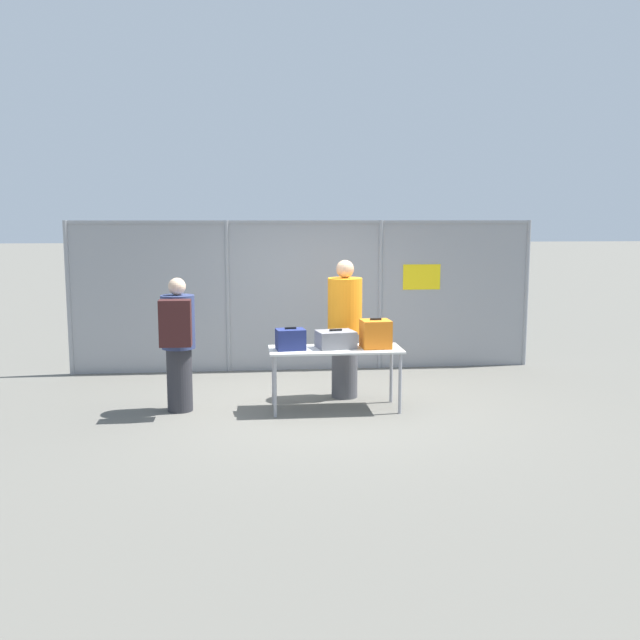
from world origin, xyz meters
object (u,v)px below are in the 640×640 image
object	(u,v)px
traveler_hooded	(178,339)
utility_trailer	(363,329)
suitcase_grey	(336,339)
suitcase_navy	(291,339)
security_worker_near	(345,327)
inspection_table	(335,354)
suitcase_orange	(376,334)

from	to	relation	value
traveler_hooded	utility_trailer	size ratio (longest dim) A/B	0.36
suitcase_grey	utility_trailer	bearing A→B (deg)	75.78
suitcase_navy	security_worker_near	size ratio (longest dim) A/B	0.20
suitcase_navy	security_worker_near	bearing A→B (deg)	39.74
security_worker_near	suitcase_navy	bearing A→B (deg)	20.79
inspection_table	suitcase_grey	distance (m)	0.18
inspection_table	utility_trailer	xyz separation A→B (m)	(0.96, 3.81, -0.30)
suitcase_grey	suitcase_orange	bearing A→B (deg)	-4.51
inspection_table	suitcase_grey	bearing A→B (deg)	80.65
traveler_hooded	security_worker_near	xyz separation A→B (m)	(2.13, 0.54, 0.03)
suitcase_orange	suitcase_grey	bearing A→B (deg)	175.49
suitcase_grey	traveler_hooded	bearing A→B (deg)	179.12
traveler_hooded	security_worker_near	bearing A→B (deg)	2.42
suitcase_grey	suitcase_orange	distance (m)	0.50
suitcase_orange	suitcase_navy	bearing A→B (deg)	-178.74
inspection_table	security_worker_near	size ratio (longest dim) A/B	0.90
suitcase_navy	suitcase_orange	world-z (taller)	suitcase_orange
inspection_table	traveler_hooded	bearing A→B (deg)	177.85
inspection_table	suitcase_grey	world-z (taller)	suitcase_grey
utility_trailer	suitcase_grey	bearing A→B (deg)	-104.22
inspection_table	suitcase_orange	bearing A→B (deg)	0.44
suitcase_grey	traveler_hooded	world-z (taller)	traveler_hooded
suitcase_navy	traveler_hooded	bearing A→B (deg)	176.16
inspection_table	suitcase_navy	bearing A→B (deg)	-178.01
suitcase_orange	security_worker_near	world-z (taller)	security_worker_near
suitcase_orange	utility_trailer	xyz separation A→B (m)	(0.46, 3.80, -0.55)
inspection_table	traveler_hooded	size ratio (longest dim) A/B	0.99
suitcase_navy	utility_trailer	world-z (taller)	suitcase_navy
suitcase_navy	suitcase_grey	xyz separation A→B (m)	(0.57, 0.06, -0.02)
suitcase_orange	traveler_hooded	bearing A→B (deg)	178.38
inspection_table	suitcase_orange	world-z (taller)	suitcase_orange
inspection_table	utility_trailer	size ratio (longest dim) A/B	0.36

